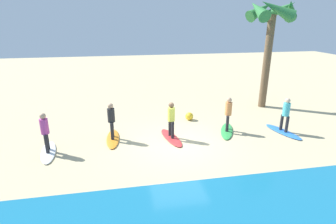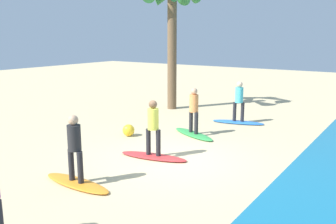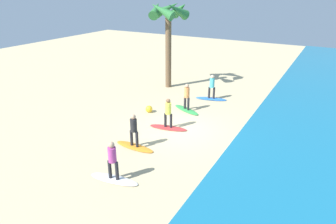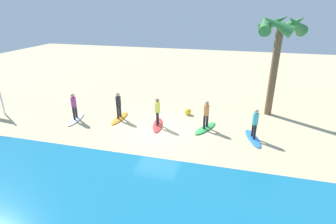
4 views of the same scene
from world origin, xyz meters
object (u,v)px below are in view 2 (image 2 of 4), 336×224
object	(u,v)px
surfboard_red	(153,156)
beach_ball	(129,130)
surfer_blue	(239,98)
palm_tree	(172,1)
surfboard_green	(193,134)
surfer_orange	(74,144)
surfboard_orange	(77,183)
surfer_green	(194,107)
surfer_red	(153,124)
surfboard_blue	(238,122)

from	to	relation	value
surfboard_red	beach_ball	distance (m)	2.58
surfer_blue	palm_tree	xyz separation A→B (m)	(-1.05, -3.97, 4.07)
palm_tree	surfboard_green	bearing A→B (deg)	42.51
surfer_orange	surfboard_orange	bearing A→B (deg)	165.96
surfboard_red	surfer_orange	world-z (taller)	surfer_orange
beach_ball	palm_tree	bearing A→B (deg)	-163.59
surfer_green	surfer_orange	world-z (taller)	same
surfer_green	surfboard_green	bearing A→B (deg)	-90.00
surfboard_green	surfer_green	bearing A→B (deg)	23.54
surfboard_green	palm_tree	world-z (taller)	palm_tree
surfer_blue	surfboard_orange	xyz separation A→B (m)	(8.07, -0.69, -0.99)
surfboard_red	beach_ball	bearing A→B (deg)	135.57
surfer_blue	surfer_red	distance (m)	5.45
surfer_blue	surfer_green	distance (m)	2.69
beach_ball	surfer_green	bearing A→B (deg)	126.48
beach_ball	surfboard_green	bearing A→B (deg)	126.48
surfer_green	surfboard_orange	distance (m)	5.53
surfer_orange	beach_ball	distance (m)	4.50
surfboard_orange	beach_ball	bearing A→B (deg)	115.05
surfboard_orange	surfer_orange	distance (m)	0.99
surfer_red	surfboard_orange	distance (m)	2.84
surfboard_red	palm_tree	bearing A→B (deg)	108.33
surfboard_green	surfer_red	bearing A→B (deg)	-60.93
surfboard_green	surfboard_orange	xyz separation A→B (m)	(5.44, -0.10, 0.00)
surfboard_orange	surfboard_green	bearing A→B (deg)	90.30
surfer_blue	beach_ball	bearing A→B (deg)	-31.61
surfboard_red	beach_ball	xyz separation A→B (m)	(-1.42, -2.15, 0.17)
surfer_blue	surfboard_green	bearing A→B (deg)	-12.73
surfboard_blue	surfer_orange	xyz separation A→B (m)	(8.07, -0.69, 0.99)
surfer_green	beach_ball	xyz separation A→B (m)	(1.39, -1.88, -0.82)
surfer_blue	surfboard_green	size ratio (longest dim) A/B	0.78
surfboard_green	surfboard_blue	bearing A→B (deg)	100.81
surfboard_blue	surfboard_red	distance (m)	5.45
surfboard_red	surfer_blue	bearing A→B (deg)	75.62
surfboard_green	surfer_orange	size ratio (longest dim) A/B	1.28
surfboard_green	surfboard_red	bearing A→B (deg)	-60.93
surfboard_green	surfer_green	world-z (taller)	surfer_green
surfboard_blue	surfboard_orange	distance (m)	8.10
surfer_green	beach_ball	world-z (taller)	surfer_green
surfboard_blue	beach_ball	size ratio (longest dim) A/B	4.92
palm_tree	surfer_orange	bearing A→B (deg)	19.75
beach_ball	surfer_orange	bearing A→B (deg)	23.73
surfboard_blue	surfboard_red	size ratio (longest dim) A/B	1.00
surfboard_blue	surfer_green	xyz separation A→B (m)	(2.63, -0.59, 0.99)
surfer_red	surfer_orange	world-z (taller)	same
surfer_green	surfer_red	world-z (taller)	same
surfboard_orange	surfer_orange	world-z (taller)	surfer_orange
surfer_blue	surfer_red	xyz separation A→B (m)	(5.44, -0.32, 0.00)
surfer_blue	surfer_red	world-z (taller)	same
surfer_red	surfboard_orange	world-z (taller)	surfer_red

